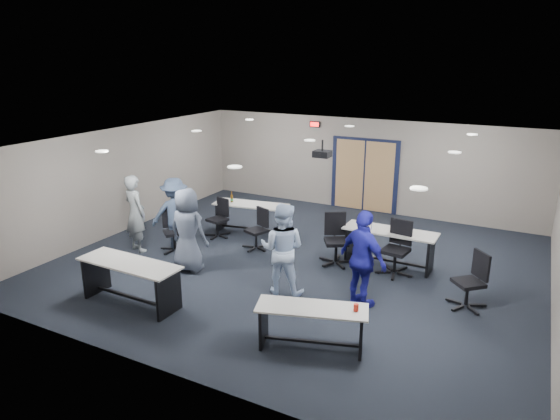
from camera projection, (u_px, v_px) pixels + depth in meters
The scene contains 24 objects.
floor at pixel (298, 263), 11.10m from camera, with size 10.00×10.00×0.00m, color black.
back_wall at pixel (365, 165), 14.51m from camera, with size 10.00×0.04×2.70m, color gray.
front_wall at pixel (159, 288), 6.89m from camera, with size 10.00×0.04×2.70m, color gray.
left_wall at pixel (125, 179), 12.90m from camera, with size 0.04×9.00×2.70m, color gray.
ceiling at pixel (300, 142), 10.30m from camera, with size 10.00×9.00×0.04m, color silver.
double_door at pixel (364, 176), 14.57m from camera, with size 2.00×0.07×2.20m.
exit_sign at pixel (315, 124), 14.84m from camera, with size 0.32×0.07×0.18m.
ceiling_projector at pixel (322, 154), 10.67m from camera, with size 0.35×0.32×0.37m.
ceiling_can_lights at pixel (305, 142), 10.52m from camera, with size 6.24×5.74×0.02m, color white, non-canonical shape.
table_front_left at pixel (130, 275), 9.14m from camera, with size 2.04×0.71×0.82m.
table_front_right at pixel (312, 320), 7.77m from camera, with size 1.82×1.07×0.82m.
table_back_left at pixel (251, 213), 12.85m from camera, with size 1.99×0.92×1.06m.
table_back_right at pixel (390, 242), 10.82m from camera, with size 2.00×0.68×0.81m.
chair_back_a at pixel (217, 218), 12.57m from camera, with size 0.62×0.62×0.98m, color black, non-canonical shape.
chair_back_b at pixel (256, 229), 11.78m from camera, with size 0.62×0.62×0.98m, color black, non-canonical shape.
chair_back_c at pixel (336, 240), 10.90m from camera, with size 0.71×0.71×1.12m, color black, non-canonical shape.
chair_back_d at pixel (396, 249), 10.37m from camera, with size 0.72×0.72×1.15m, color black, non-canonical shape.
chair_loose_left at pixel (174, 231), 11.64m from camera, with size 0.64×0.64×1.01m, color black, non-canonical shape.
chair_loose_right at pixel (469, 281), 9.01m from camera, with size 0.67×0.67×1.06m, color black, non-canonical shape.
person_gray at pixel (135, 213), 11.56m from camera, with size 0.67×0.44×1.83m, color #909A9E.
person_plaid at pixel (188, 230), 10.49m from camera, with size 0.88×0.57×1.81m, color slate.
person_lightblue at pixel (282, 249), 9.47m from camera, with size 0.88×0.68×1.81m, color #C0DAFF.
person_navy at pixel (363, 260), 8.95m from camera, with size 1.07×0.45×1.83m, color navy.
person_back at pixel (175, 214), 11.73m from camera, with size 1.11×0.64×1.72m, color #3E5070.
Camera 1 is at (4.37, -9.28, 4.43)m, focal length 32.00 mm.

